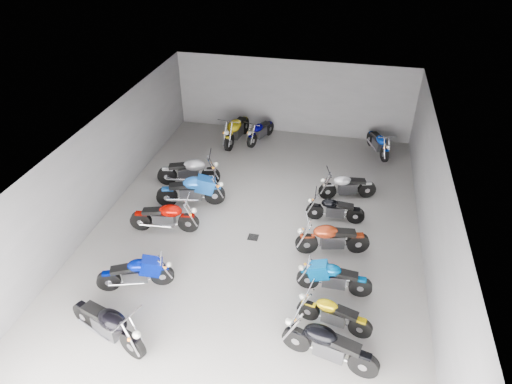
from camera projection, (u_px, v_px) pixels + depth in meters
ground at (257, 228)px, 14.39m from camera, size 14.00×14.00×0.00m
wall_back at (293, 97)px, 19.19m from camera, size 10.00×0.10×3.20m
wall_left at (103, 166)px, 14.41m from camera, size 0.10×14.00×3.20m
wall_right at (433, 206)px, 12.59m from camera, size 0.10×14.00×3.20m
ceiling at (257, 136)px, 12.61m from camera, size 10.00×14.00×0.04m
drain_grate at (253, 237)px, 13.98m from camera, size 0.32×0.32×0.01m
motorcycle_left_a at (108, 324)px, 10.49m from camera, size 2.22×0.96×1.02m
motorcycle_left_b at (136, 273)px, 11.99m from camera, size 1.93×0.85×0.89m
motorcycle_left_d at (165, 217)px, 13.99m from camera, size 2.15×0.53×0.95m
motorcycle_left_e at (192, 191)px, 15.15m from camera, size 2.25×0.79×1.01m
motorcycle_left_f at (189, 171)px, 16.21m from camera, size 2.23×0.64×0.99m
motorcycle_right_a at (329, 345)px, 10.03m from camera, size 2.21×0.67×0.98m
motorcycle_right_b at (333, 314)px, 10.89m from camera, size 1.85×0.53×0.82m
motorcycle_right_c at (333, 278)px, 11.86m from camera, size 1.97×0.38×0.87m
motorcycle_right_d at (332, 238)px, 13.14m from camera, size 2.13×0.67×0.95m
motorcycle_right_e at (335, 209)px, 14.45m from camera, size 1.86×0.38×0.82m
motorcycle_right_f at (347, 186)px, 15.53m from camera, size 1.93×0.69×0.87m
motorcycle_back_b at (237, 130)px, 18.96m from camera, size 0.57×2.38×1.05m
motorcycle_back_c at (260, 131)px, 19.08m from camera, size 0.78×1.88×0.86m
motorcycle_back_f at (378, 143)px, 18.18m from camera, size 0.88×1.85×0.86m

